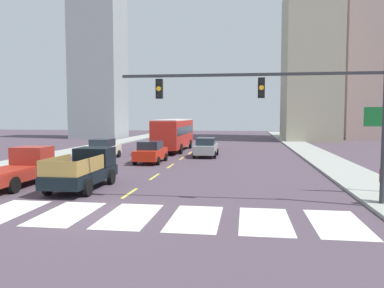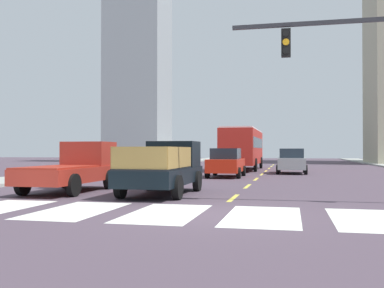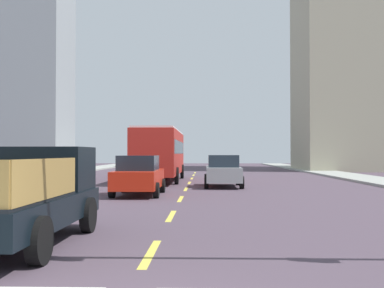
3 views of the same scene
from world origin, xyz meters
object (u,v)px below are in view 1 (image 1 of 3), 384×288
object	(u,v)px
pickup_stakebed	(85,170)
sedan_mid	(151,152)
sedan_near_right	(206,147)
sedan_near_left	(103,149)
city_bus	(174,132)
pickup_dark	(20,168)
traffic_signal_gantry	(292,102)
direction_sign_green	(383,130)

from	to	relation	value
pickup_stakebed	sedan_mid	world-z (taller)	pickup_stakebed
sedan_near_right	sedan_near_left	world-z (taller)	same
city_bus	sedan_near_left	size ratio (longest dim) A/B	2.45
pickup_dark	sedan_near_right	size ratio (longest dim) A/B	1.18
traffic_signal_gantry	sedan_near_right	bearing A→B (deg)	106.83
pickup_dark	traffic_signal_gantry	xyz separation A→B (m)	(13.78, -2.51, 3.35)
sedan_near_left	traffic_signal_gantry	world-z (taller)	traffic_signal_gantry
pickup_dark	traffic_signal_gantry	distance (m)	14.40
traffic_signal_gantry	direction_sign_green	xyz separation A→B (m)	(4.43, 2.58, -1.24)
pickup_stakebed	traffic_signal_gantry	bearing A→B (deg)	-13.07
sedan_near_left	city_bus	bearing A→B (deg)	59.50
pickup_dark	sedan_mid	world-z (taller)	pickup_dark
city_bus	sedan_mid	xyz separation A→B (m)	(0.05, -10.09, -1.09)
sedan_near_left	sedan_near_right	bearing A→B (deg)	18.68
pickup_dark	traffic_signal_gantry	bearing A→B (deg)	-13.39
sedan_near_left	traffic_signal_gantry	bearing A→B (deg)	-47.35
sedan_near_left	pickup_stakebed	bearing A→B (deg)	-73.16
city_bus	direction_sign_green	world-z (taller)	direction_sign_green
pickup_dark	direction_sign_green	xyz separation A→B (m)	(18.21, 0.07, 2.11)
city_bus	traffic_signal_gantry	bearing A→B (deg)	-68.94
direction_sign_green	pickup_stakebed	bearing A→B (deg)	-178.84
sedan_mid	sedan_near_left	bearing A→B (deg)	154.05
pickup_stakebed	pickup_dark	world-z (taller)	same
pickup_stakebed	direction_sign_green	world-z (taller)	direction_sign_green
sedan_near_right	pickup_stakebed	bearing A→B (deg)	-106.71
city_bus	sedan_near_right	distance (m)	6.48
pickup_stakebed	city_bus	xyz separation A→B (m)	(0.72, 20.66, 1.02)
pickup_stakebed	pickup_dark	distance (m)	3.76
city_bus	sedan_mid	distance (m)	10.15
city_bus	direction_sign_green	bearing A→B (deg)	-57.01
sedan_near_left	pickup_dark	bearing A→B (deg)	-89.62
pickup_dark	sedan_mid	size ratio (longest dim) A/B	1.18
city_bus	sedan_near_right	size ratio (longest dim) A/B	2.45
city_bus	direction_sign_green	distance (m)	24.59
sedan_mid	sedan_near_left	xyz separation A→B (m)	(-4.70, 2.07, 0.00)
sedan_near_right	sedan_mid	bearing A→B (deg)	-127.61
sedan_near_left	direction_sign_green	bearing A→B (deg)	-34.30
direction_sign_green	pickup_dark	bearing A→B (deg)	-179.79
sedan_near_right	sedan_mid	xyz separation A→B (m)	(-3.84, -5.03, 0.00)
pickup_dark	traffic_signal_gantry	size ratio (longest dim) A/B	0.48
pickup_stakebed	direction_sign_green	xyz separation A→B (m)	(14.45, 0.29, 2.10)
city_bus	sedan_mid	bearing A→B (deg)	-90.71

